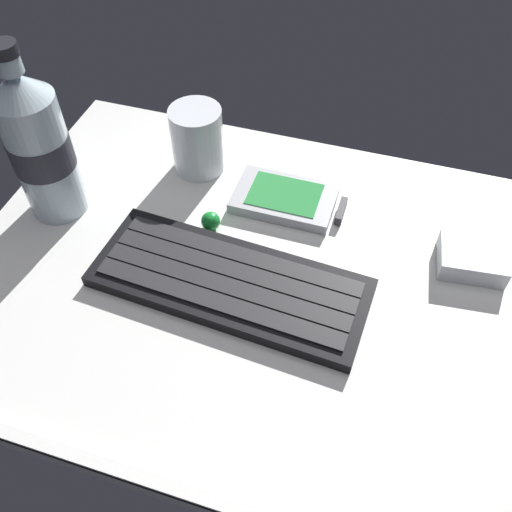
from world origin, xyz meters
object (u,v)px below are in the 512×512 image
Objects in this scene: handheld_device at (290,200)px; keyboard at (230,282)px; juice_cup at (198,142)px; charger_block at (472,258)px; trackball_mouse at (211,221)px; water_bottle at (39,146)px.

keyboard is at bearing -101.22° from handheld_device.
juice_cup is 1.21× the size of charger_block.
handheld_device is 5.83× the size of trackball_mouse.
trackball_mouse is (-28.89, -3.05, -0.10)cm from charger_block.
water_bottle is 9.45× the size of trackball_mouse.
charger_block is (21.23, -3.45, 0.47)cm from handheld_device.
juice_cup is at bearing 117.86° from trackball_mouse.
water_bottle reaches higher than keyboard.
charger_block is at bearing -9.22° from handheld_device.
trackball_mouse reaches higher than handheld_device.
trackball_mouse is at bearing -139.69° from handheld_device.
juice_cup reaches higher than handheld_device.
water_bottle is 2.97× the size of charger_block.
trackball_mouse is at bearing 123.23° from keyboard.
juice_cup is at bearing 120.27° from keyboard.
trackball_mouse is (-4.89, 7.46, 0.29)cm from keyboard.
handheld_device is at bearing 17.93° from water_bottle.
charger_block is at bearing 23.66° from keyboard.
handheld_device is at bearing -13.97° from juice_cup.
handheld_device is at bearing 78.78° from keyboard.
handheld_device is at bearing 40.31° from trackball_mouse.
water_bottle is 20.16cm from trackball_mouse.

